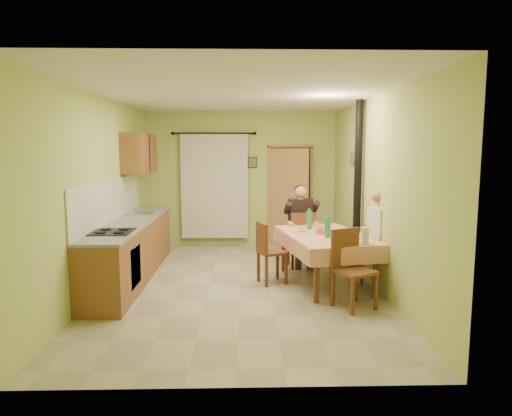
{
  "coord_description": "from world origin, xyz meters",
  "views": [
    {
      "loc": [
        0.07,
        -6.67,
        2.03
      ],
      "look_at": [
        0.25,
        0.1,
        1.15
      ],
      "focal_mm": 32.0,
      "sensor_mm": 36.0,
      "label": 1
    }
  ],
  "objects_px": {
    "chair_far": "(301,250)",
    "chair_left": "(271,264)",
    "chair_near": "(353,285)",
    "dining_table": "(325,259)",
    "chair_right": "(382,268)",
    "man_right": "(382,229)",
    "man_far": "(301,217)",
    "stove_flue": "(357,211)"
  },
  "relations": [
    {
      "from": "chair_far",
      "to": "chair_left",
      "type": "bearing_deg",
      "value": -126.67
    },
    {
      "from": "chair_near",
      "to": "dining_table",
      "type": "bearing_deg",
      "value": -107.5
    },
    {
      "from": "chair_near",
      "to": "chair_left",
      "type": "height_order",
      "value": "chair_near"
    },
    {
      "from": "chair_right",
      "to": "man_right",
      "type": "distance_m",
      "value": 0.59
    },
    {
      "from": "chair_far",
      "to": "chair_right",
      "type": "height_order",
      "value": "chair_right"
    },
    {
      "from": "chair_near",
      "to": "chair_right",
      "type": "distance_m",
      "value": 1.04
    },
    {
      "from": "dining_table",
      "to": "man_right",
      "type": "xyz_separation_m",
      "value": [
        0.78,
        -0.23,
        0.5
      ]
    },
    {
      "from": "chair_near",
      "to": "man_far",
      "type": "height_order",
      "value": "man_far"
    },
    {
      "from": "man_right",
      "to": "stove_flue",
      "type": "bearing_deg",
      "value": 0.65
    },
    {
      "from": "chair_right",
      "to": "man_right",
      "type": "xyz_separation_m",
      "value": [
        -0.02,
        -0.0,
        0.59
      ]
    },
    {
      "from": "chair_left",
      "to": "man_right",
      "type": "relative_size",
      "value": 0.67
    },
    {
      "from": "chair_left",
      "to": "chair_far",
      "type": "bearing_deg",
      "value": 129.35
    },
    {
      "from": "chair_left",
      "to": "man_far",
      "type": "relative_size",
      "value": 0.67
    },
    {
      "from": "chair_right",
      "to": "man_far",
      "type": "height_order",
      "value": "man_far"
    },
    {
      "from": "dining_table",
      "to": "chair_left",
      "type": "relative_size",
      "value": 2.19
    },
    {
      "from": "dining_table",
      "to": "man_far",
      "type": "xyz_separation_m",
      "value": [
        -0.25,
        1.01,
        0.5
      ]
    },
    {
      "from": "man_right",
      "to": "man_far",
      "type": "bearing_deg",
      "value": 28.33
    },
    {
      "from": "chair_far",
      "to": "chair_near",
      "type": "height_order",
      "value": "chair_near"
    },
    {
      "from": "chair_near",
      "to": "man_right",
      "type": "bearing_deg",
      "value": -152.87
    },
    {
      "from": "dining_table",
      "to": "chair_left",
      "type": "xyz_separation_m",
      "value": [
        -0.81,
        0.05,
        -0.09
      ]
    },
    {
      "from": "chair_far",
      "to": "chair_left",
      "type": "relative_size",
      "value": 1.04
    },
    {
      "from": "chair_right",
      "to": "chair_left",
      "type": "relative_size",
      "value": 1.09
    },
    {
      "from": "dining_table",
      "to": "chair_far",
      "type": "height_order",
      "value": "chair_far"
    },
    {
      "from": "dining_table",
      "to": "chair_right",
      "type": "relative_size",
      "value": 2.01
    },
    {
      "from": "chair_right",
      "to": "chair_near",
      "type": "bearing_deg",
      "value": 132.44
    },
    {
      "from": "chair_far",
      "to": "stove_flue",
      "type": "distance_m",
      "value": 1.2
    },
    {
      "from": "chair_far",
      "to": "chair_right",
      "type": "xyz_separation_m",
      "value": [
        1.04,
        -1.22,
        0.0
      ]
    },
    {
      "from": "chair_far",
      "to": "man_far",
      "type": "height_order",
      "value": "man_far"
    },
    {
      "from": "chair_right",
      "to": "chair_left",
      "type": "distance_m",
      "value": 1.63
    },
    {
      "from": "chair_left",
      "to": "chair_right",
      "type": "bearing_deg",
      "value": 60.44
    },
    {
      "from": "chair_far",
      "to": "chair_left",
      "type": "xyz_separation_m",
      "value": [
        -0.57,
        -0.95,
        -0.0
      ]
    },
    {
      "from": "chair_left",
      "to": "stove_flue",
      "type": "xyz_separation_m",
      "value": [
        1.42,
        0.54,
        0.74
      ]
    },
    {
      "from": "man_far",
      "to": "stove_flue",
      "type": "distance_m",
      "value": 0.97
    },
    {
      "from": "man_far",
      "to": "stove_flue",
      "type": "relative_size",
      "value": 0.5
    },
    {
      "from": "stove_flue",
      "to": "man_right",
      "type": "bearing_deg",
      "value": -78.09
    },
    {
      "from": "dining_table",
      "to": "man_right",
      "type": "bearing_deg",
      "value": -26.9
    },
    {
      "from": "man_right",
      "to": "stove_flue",
      "type": "relative_size",
      "value": 0.5
    },
    {
      "from": "chair_right",
      "to": "chair_left",
      "type": "height_order",
      "value": "chair_right"
    },
    {
      "from": "chair_far",
      "to": "man_right",
      "type": "relative_size",
      "value": 0.7
    },
    {
      "from": "dining_table",
      "to": "man_far",
      "type": "height_order",
      "value": "man_far"
    },
    {
      "from": "man_far",
      "to": "chair_right",
      "type": "bearing_deg",
      "value": -55.91
    },
    {
      "from": "chair_near",
      "to": "stove_flue",
      "type": "bearing_deg",
      "value": -131.76
    }
  ]
}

